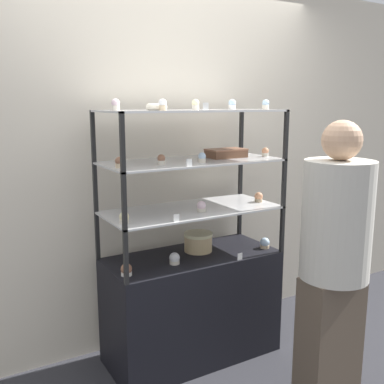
# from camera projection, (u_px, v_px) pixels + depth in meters

# --- Properties ---
(ground_plane) EXTENTS (20.00, 20.00, 0.00)m
(ground_plane) POSITION_uv_depth(u_px,v_px,m) (192.00, 354.00, 3.13)
(ground_plane) COLOR #2D2D33
(back_wall) EXTENTS (8.00, 0.05, 2.60)m
(back_wall) POSITION_uv_depth(u_px,v_px,m) (164.00, 163.00, 3.22)
(back_wall) COLOR beige
(back_wall) RESTS_ON ground_plane
(display_base) EXTENTS (1.15, 0.51, 0.73)m
(display_base) POSITION_uv_depth(u_px,v_px,m) (192.00, 306.00, 3.06)
(display_base) COLOR black
(display_base) RESTS_ON ground_plane
(display_riser_lower) EXTENTS (1.15, 0.51, 0.32)m
(display_riser_lower) POSITION_uv_depth(u_px,v_px,m) (192.00, 212.00, 2.93)
(display_riser_lower) COLOR black
(display_riser_lower) RESTS_ON display_base
(display_riser_middle) EXTENTS (1.15, 0.51, 0.32)m
(display_riser_middle) POSITION_uv_depth(u_px,v_px,m) (192.00, 163.00, 2.87)
(display_riser_middle) COLOR black
(display_riser_middle) RESTS_ON display_riser_lower
(display_riser_upper) EXTENTS (1.15, 0.51, 0.32)m
(display_riser_upper) POSITION_uv_depth(u_px,v_px,m) (192.00, 113.00, 2.81)
(display_riser_upper) COLOR black
(display_riser_upper) RESTS_ON display_riser_middle
(layer_cake_centerpiece) EXTENTS (0.20, 0.20, 0.13)m
(layer_cake_centerpiece) POSITION_uv_depth(u_px,v_px,m) (198.00, 242.00, 3.06)
(layer_cake_centerpiece) COLOR #DBBC84
(layer_cake_centerpiece) RESTS_ON display_base
(sheet_cake_frosted) EXTENTS (0.26, 0.15, 0.06)m
(sheet_cake_frosted) POSITION_uv_depth(u_px,v_px,m) (226.00, 153.00, 3.01)
(sheet_cake_frosted) COLOR brown
(sheet_cake_frosted) RESTS_ON display_riser_middle
(cupcake_0) EXTENTS (0.07, 0.07, 0.07)m
(cupcake_0) POSITION_uv_depth(u_px,v_px,m) (126.00, 270.00, 2.63)
(cupcake_0) COLOR white
(cupcake_0) RESTS_ON display_base
(cupcake_1) EXTENTS (0.07, 0.07, 0.07)m
(cupcake_1) POSITION_uv_depth(u_px,v_px,m) (175.00, 259.00, 2.82)
(cupcake_1) COLOR beige
(cupcake_1) RESTS_ON display_base
(cupcake_2) EXTENTS (0.07, 0.07, 0.07)m
(cupcake_2) POSITION_uv_depth(u_px,v_px,m) (265.00, 243.00, 3.13)
(cupcake_2) COLOR #CCB28C
(cupcake_2) RESTS_ON display_base
(price_tag_0) EXTENTS (0.04, 0.00, 0.04)m
(price_tag_0) POSITION_uv_depth(u_px,v_px,m) (240.00, 257.00, 2.90)
(price_tag_0) COLOR white
(price_tag_0) RESTS_ON display_base
(cupcake_3) EXTENTS (0.06, 0.06, 0.07)m
(cupcake_3) POSITION_uv_depth(u_px,v_px,m) (124.00, 218.00, 2.57)
(cupcake_3) COLOR beige
(cupcake_3) RESTS_ON display_riser_lower
(cupcake_4) EXTENTS (0.06, 0.06, 0.07)m
(cupcake_4) POSITION_uv_depth(u_px,v_px,m) (201.00, 207.00, 2.85)
(cupcake_4) COLOR beige
(cupcake_4) RESTS_ON display_riser_lower
(cupcake_5) EXTENTS (0.06, 0.06, 0.07)m
(cupcake_5) POSITION_uv_depth(u_px,v_px,m) (259.00, 197.00, 3.13)
(cupcake_5) COLOR #CCB28C
(cupcake_5) RESTS_ON display_riser_lower
(price_tag_1) EXTENTS (0.04, 0.00, 0.04)m
(price_tag_1) POSITION_uv_depth(u_px,v_px,m) (176.00, 218.00, 2.61)
(price_tag_1) COLOR white
(price_tag_1) RESTS_ON display_riser_lower
(cupcake_6) EXTENTS (0.05, 0.05, 0.06)m
(cupcake_6) POSITION_uv_depth(u_px,v_px,m) (119.00, 162.00, 2.53)
(cupcake_6) COLOR #CCB28C
(cupcake_6) RESTS_ON display_riser_middle
(cupcake_7) EXTENTS (0.05, 0.05, 0.06)m
(cupcake_7) POSITION_uv_depth(u_px,v_px,m) (161.00, 160.00, 2.66)
(cupcake_7) COLOR beige
(cupcake_7) RESTS_ON display_riser_middle
(cupcake_8) EXTENTS (0.05, 0.05, 0.06)m
(cupcake_8) POSITION_uv_depth(u_px,v_px,m) (202.00, 158.00, 2.76)
(cupcake_8) COLOR beige
(cupcake_8) RESTS_ON display_riser_middle
(cupcake_9) EXTENTS (0.05, 0.05, 0.06)m
(cupcake_9) POSITION_uv_depth(u_px,v_px,m) (265.00, 152.00, 3.06)
(cupcake_9) COLOR beige
(cupcake_9) RESTS_ON display_riser_middle
(price_tag_2) EXTENTS (0.04, 0.00, 0.04)m
(price_tag_2) POSITION_uv_depth(u_px,v_px,m) (189.00, 163.00, 2.59)
(price_tag_2) COLOR white
(price_tag_2) RESTS_ON display_riser_middle
(cupcake_10) EXTENTS (0.05, 0.05, 0.07)m
(cupcake_10) POSITION_uv_depth(u_px,v_px,m) (116.00, 105.00, 2.47)
(cupcake_10) COLOR beige
(cupcake_10) RESTS_ON display_riser_upper
(cupcake_11) EXTENTS (0.05, 0.05, 0.07)m
(cupcake_11) POSITION_uv_depth(u_px,v_px,m) (163.00, 105.00, 2.57)
(cupcake_11) COLOR #CCB28C
(cupcake_11) RESTS_ON display_riser_upper
(cupcake_12) EXTENTS (0.05, 0.05, 0.07)m
(cupcake_12) POSITION_uv_depth(u_px,v_px,m) (195.00, 105.00, 2.76)
(cupcake_12) COLOR beige
(cupcake_12) RESTS_ON display_riser_upper
(cupcake_13) EXTENTS (0.05, 0.05, 0.07)m
(cupcake_13) POSITION_uv_depth(u_px,v_px,m) (232.00, 105.00, 2.88)
(cupcake_13) COLOR white
(cupcake_13) RESTS_ON display_riser_upper
(cupcake_14) EXTENTS (0.05, 0.05, 0.07)m
(cupcake_14) POSITION_uv_depth(u_px,v_px,m) (266.00, 104.00, 2.99)
(cupcake_14) COLOR beige
(cupcake_14) RESTS_ON display_riser_upper
(price_tag_3) EXTENTS (0.04, 0.00, 0.04)m
(price_tag_3) POSITION_uv_depth(u_px,v_px,m) (206.00, 106.00, 2.58)
(price_tag_3) COLOR white
(price_tag_3) RESTS_ON display_riser_upper
(donut_glazed) EXTENTS (0.13, 0.13, 0.04)m
(donut_glazed) POSITION_uv_depth(u_px,v_px,m) (157.00, 107.00, 2.66)
(donut_glazed) COLOR #EFE5CC
(donut_glazed) RESTS_ON display_riser_upper
(customer_figure) EXTENTS (0.38, 0.38, 1.64)m
(customer_figure) POSITION_uv_depth(u_px,v_px,m) (334.00, 258.00, 2.50)
(customer_figure) COLOR brown
(customer_figure) RESTS_ON ground_plane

